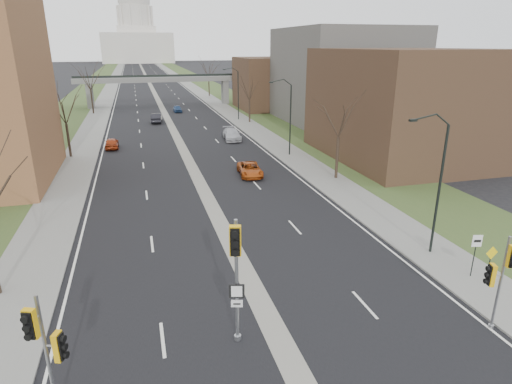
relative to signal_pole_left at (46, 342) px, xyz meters
name	(u,v)px	position (x,y,z in m)	size (l,w,h in m)	color
ground	(284,349)	(8.78, 1.23, -3.15)	(700.00, 700.00, 0.00)	black
road_surface	(148,81)	(8.78, 151.23, -3.15)	(20.00, 600.00, 0.01)	black
median_strip	(148,81)	(8.78, 151.23, -3.15)	(1.20, 600.00, 0.02)	gray
sidewalk_right	(181,80)	(20.78, 151.23, -3.09)	(4.00, 600.00, 0.12)	gray
sidewalk_left	(114,81)	(-3.22, 151.23, -3.09)	(4.00, 600.00, 0.12)	gray
grass_verge_right	(198,79)	(26.78, 151.23, -3.10)	(8.00, 600.00, 0.10)	#314A22
grass_verge_left	(96,82)	(-9.22, 151.23, -3.10)	(8.00, 600.00, 0.10)	#314A22
commercial_block_near	(405,105)	(32.78, 29.23, 2.85)	(16.00, 20.00, 12.00)	#4D3724
commercial_block_mid	(342,76)	(36.78, 53.23, 4.35)	(18.00, 22.00, 15.00)	#585550
commercial_block_far	(274,83)	(30.78, 71.23, 1.85)	(14.00, 14.00, 10.00)	#4D3724
pedestrian_bridge	(159,83)	(8.78, 81.23, 1.69)	(34.00, 3.00, 6.45)	slate
capitol	(137,35)	(8.78, 321.23, 15.45)	(48.00, 42.00, 55.75)	silver
streetlight_near	(434,146)	(19.77, 7.23, 3.80)	(2.61, 0.20, 8.70)	black
streetlight_mid	(284,96)	(19.77, 33.23, 3.80)	(2.61, 0.20, 8.70)	black
streetlight_far	(233,79)	(19.77, 59.23, 3.80)	(2.61, 0.20, 8.70)	black
tree_left_b	(63,103)	(-4.22, 39.23, 3.08)	(6.75, 6.75, 8.81)	#382B21
tree_left_c	(89,75)	(-4.22, 73.23, 3.89)	(7.65, 7.65, 9.99)	#382B21
tree_right_a	(340,110)	(21.78, 23.23, 3.48)	(7.20, 7.20, 9.40)	#382B21
tree_right_b	(249,87)	(21.78, 56.23, 2.67)	(6.30, 6.30, 8.22)	#382B21
tree_right_c	(208,67)	(21.78, 96.23, 3.89)	(7.65, 7.65, 9.99)	#382B21
signal_pole_left	(46,342)	(0.00, 0.00, 0.00)	(1.09, 0.80, 4.82)	gray
signal_pole_median	(236,262)	(6.91, 2.06, 0.88)	(0.76, 0.97, 5.78)	gray
signal_pole_right	(501,272)	(18.28, -0.10, -0.11)	(0.78, 1.02, 4.65)	gray
speed_limit_sign	(475,248)	(20.84, 4.03, -1.30)	(0.54, 0.16, 2.52)	black
warning_sign	(490,258)	(21.50, 3.57, -1.75)	(0.77, 0.06, 1.97)	black
car_left_near	(112,143)	(0.23, 42.65, -2.47)	(1.61, 4.01, 1.36)	#9A3111
car_left_far	(157,118)	(6.78, 60.46, -2.38)	(1.63, 4.69, 1.54)	black
car_right_near	(250,169)	(13.98, 26.58, -2.51)	(2.12, 4.60, 1.28)	#AA4612
car_right_mid	(232,134)	(15.91, 43.62, -2.39)	(2.13, 5.25, 1.52)	#AEB0B7
car_right_far	(177,109)	(11.32, 71.45, -2.53)	(1.48, 3.67, 1.25)	navy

